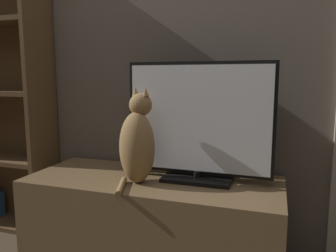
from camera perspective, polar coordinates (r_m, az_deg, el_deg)
wall_back at (r=2.05m, az=0.49°, el=15.63°), size 4.80×0.05×2.60m
tv_stand at (r=1.90m, az=-2.69°, el=-16.30°), size 1.38×0.56×0.50m
tv at (r=1.73m, az=5.36°, el=0.29°), size 0.78×0.22×0.63m
cat at (r=1.71m, az=-5.27°, el=-2.96°), size 0.23×0.34×0.50m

